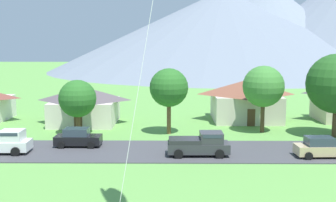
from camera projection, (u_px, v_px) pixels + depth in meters
The scene contains 12 objects.
road_strip at pixel (180, 151), 36.72m from camera, with size 160.00×7.54×0.08m, color #424247.
mountain_far_east_ridge at pixel (265, 25), 142.84m from camera, with size 76.02×76.02×30.85m, color gray.
mountain_far_west_ridge at pixel (223, 30), 142.10m from camera, with size 117.87×117.87×27.30m, color slate.
house_leftmost at pixel (246, 99), 51.19m from camera, with size 8.59×8.28×5.00m.
house_left_center at pixel (85, 105), 49.09m from camera, with size 7.95×7.96×4.36m.
tree_center at pixel (169, 88), 43.18m from camera, with size 4.04×4.04×6.93m.
tree_right_of_center at pixel (263, 87), 43.85m from camera, with size 4.39×4.39×7.16m.
tree_near_right at pixel (78, 99), 43.09m from camera, with size 3.91×3.91×5.75m.
parked_car_tan_west_end at pixel (321, 147), 34.69m from camera, with size 4.26×2.20×1.68m.
parked_car_black_east_end at pixel (78, 138), 38.22m from camera, with size 4.21×2.11×1.68m.
pickup_truck_charcoal_west_side at pixel (200, 144), 35.12m from camera, with size 5.22×2.37×1.99m.
pickup_truck_white_east_side at pixel (1, 142), 35.84m from camera, with size 5.25×2.44×1.99m.
Camera 1 is at (-0.74, -4.60, 9.60)m, focal length 44.36 mm.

